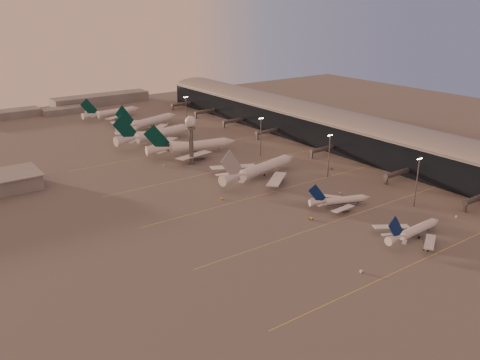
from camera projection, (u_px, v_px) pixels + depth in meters
ground at (328, 238)px, 212.98m from camera, size 700.00×700.00×0.00m
taxiway_markings at (293, 185)px, 272.24m from camera, size 180.00×185.25×0.02m
terminal at (326, 127)px, 352.85m from camera, size 57.00×362.00×23.04m
radar_tower at (191, 130)px, 300.26m from camera, size 6.40×6.40×31.10m
mast_a at (417, 180)px, 240.26m from camera, size 3.60×0.56×25.00m
mast_b at (329, 154)px, 280.60m from camera, size 3.60×0.56×25.00m
mast_c at (261, 134)px, 319.83m from camera, size 3.60×0.56×25.00m
mast_d at (186, 111)px, 387.43m from camera, size 3.60×0.56×25.00m
distant_horizon at (74, 104)px, 461.31m from camera, size 165.00×37.50×9.00m
narrowbody_near at (414, 232)px, 211.34m from camera, size 36.53×29.14×14.27m
narrowbody_mid at (340, 202)px, 243.87m from camera, size 31.47×24.66×12.81m
widebody_white at (261, 171)px, 282.88m from camera, size 60.99×48.39×21.70m
greentail_a at (193, 148)px, 325.19m from camera, size 61.01×48.89×22.30m
greentail_b at (156, 136)px, 352.35m from camera, size 64.87×51.98×23.71m
greentail_c at (149, 124)px, 388.16m from camera, size 60.11×47.75×22.68m
greentail_d at (112, 114)px, 423.92m from camera, size 53.22×42.75×19.37m
gsv_truck_a at (362, 270)px, 185.68m from camera, size 5.13×2.18×2.02m
gsv_tug_near at (426, 249)px, 202.07m from camera, size 2.79×4.11×1.10m
gsv_catering_a at (457, 214)px, 231.90m from camera, size 4.52×2.35×3.60m
gsv_tug_mid at (311, 219)px, 230.02m from camera, size 3.83×3.16×0.95m
gsv_truck_b at (340, 192)px, 260.23m from camera, size 5.46×3.03×2.09m
gsv_truck_c at (222, 197)px, 253.32m from camera, size 4.94×4.08×1.93m
gsv_catering_b at (332, 166)px, 296.79m from camera, size 5.84×4.29×4.38m
gsv_truck_d at (163, 165)px, 302.73m from camera, size 3.58×5.48×2.08m
gsv_tug_hangar at (214, 143)px, 349.96m from camera, size 4.51×3.36×1.15m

